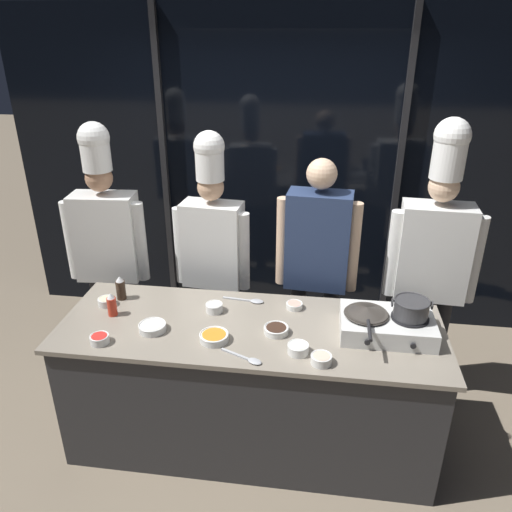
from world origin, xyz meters
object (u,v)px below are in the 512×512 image
object	(u,v)px
stock_pot	(411,308)
squeeze_bottle_chili	(112,305)
prep_bowl_bean_sprouts	(298,348)
prep_bowl_shrimp	(294,305)
portable_stove	(387,325)
prep_bowl_soy_glaze	(276,329)
prep_bowl_onion	(152,327)
serving_spoon_slotted	(249,359)
prep_bowl_bell_pepper	(100,339)
prep_bowl_carrots	(214,337)
person_guest	(317,256)
prep_bowl_noodles	(106,301)
serving_spoon_solid	(252,301)
chef_sous	(213,244)
frying_pan	(367,311)
squeeze_bottle_soy	(121,288)
chef_line	(433,251)
prep_bowl_chicken	(321,359)
prep_bowl_garlic	(214,307)
chef_head	(107,237)

from	to	relation	value
stock_pot	squeeze_bottle_chili	world-z (taller)	stock_pot
prep_bowl_bean_sprouts	prep_bowl_shrimp	bearing A→B (deg)	96.27
portable_stove	prep_bowl_soy_glaze	bearing A→B (deg)	-172.83
portable_stove	prep_bowl_onion	xyz separation A→B (m)	(-1.36, -0.15, -0.03)
prep_bowl_soy_glaze	serving_spoon_slotted	xyz separation A→B (m)	(-0.12, -0.28, -0.02)
prep_bowl_bell_pepper	prep_bowl_carrots	bearing A→B (deg)	9.98
prep_bowl_shrimp	serving_spoon_slotted	world-z (taller)	prep_bowl_shrimp
prep_bowl_onion	prep_bowl_bell_pepper	xyz separation A→B (m)	(-0.26, -0.16, 0.00)
prep_bowl_bell_pepper	prep_bowl_shrimp	world-z (taller)	prep_bowl_bell_pepper
squeeze_bottle_chili	prep_bowl_soy_glaze	xyz separation A→B (m)	(1.03, -0.06, -0.05)
portable_stove	person_guest	size ratio (longest dim) A/B	0.30
prep_bowl_bean_sprouts	prep_bowl_noodles	distance (m)	1.30
squeeze_bottle_chili	prep_bowl_bell_pepper	xyz separation A→B (m)	(0.04, -0.30, -0.04)
portable_stove	prep_bowl_bell_pepper	size ratio (longest dim) A/B	4.88
serving_spoon_solid	chef_sous	world-z (taller)	chef_sous
squeeze_bottle_chili	chef_sous	world-z (taller)	chef_sous
frying_pan	prep_bowl_bell_pepper	distance (m)	1.53
prep_bowl_noodles	person_guest	bearing A→B (deg)	21.85
squeeze_bottle_soy	prep_bowl_bell_pepper	distance (m)	0.51
chef_sous	chef_line	size ratio (longest dim) A/B	0.94
squeeze_bottle_soy	prep_bowl_noodles	bearing A→B (deg)	-125.98
serving_spoon_solid	person_guest	bearing A→B (deg)	41.97
squeeze_bottle_soy	serving_spoon_solid	xyz separation A→B (m)	(0.86, 0.08, -0.07)
prep_bowl_soy_glaze	chef_sous	world-z (taller)	chef_sous
serving_spoon_solid	chef_sous	bearing A→B (deg)	129.40
prep_bowl_chicken	serving_spoon_solid	size ratio (longest dim) A/B	0.41
prep_bowl_noodles	prep_bowl_garlic	bearing A→B (deg)	1.41
portable_stove	frying_pan	world-z (taller)	frying_pan
prep_bowl_bell_pepper	chef_sous	xyz separation A→B (m)	(0.44, 1.00, 0.18)
prep_bowl_carrots	chef_head	size ratio (longest dim) A/B	0.09
portable_stove	stock_pot	size ratio (longest dim) A/B	2.36
prep_bowl_chicken	prep_bowl_bell_pepper	xyz separation A→B (m)	(-1.25, 0.02, -0.00)
prep_bowl_chicken	serving_spoon_slotted	distance (m)	0.39
frying_pan	prep_bowl_bean_sprouts	distance (m)	0.47
serving_spoon_slotted	chef_sous	bearing A→B (deg)	111.95
stock_pot	chef_sous	distance (m)	1.47
chef_head	chef_line	xyz separation A→B (m)	(2.30, -0.01, 0.04)
stock_pot	prep_bowl_bean_sprouts	world-z (taller)	stock_pot
prep_bowl_noodles	prep_bowl_shrimp	bearing A→B (deg)	6.00
squeeze_bottle_chili	prep_bowl_chicken	bearing A→B (deg)	-13.71
squeeze_bottle_soy	serving_spoon_slotted	distance (m)	1.08
squeeze_bottle_chili	prep_bowl_shrimp	size ratio (longest dim) A/B	1.45
prep_bowl_bean_sprouts	prep_bowl_bell_pepper	size ratio (longest dim) A/B	1.09
prep_bowl_garlic	chef_line	bearing A→B (deg)	20.64
squeeze_bottle_soy	prep_bowl_carrots	size ratio (longest dim) A/B	0.98
prep_bowl_carrots	chef_head	xyz separation A→B (m)	(-0.98, 0.85, 0.20)
prep_bowl_onion	chef_sous	world-z (taller)	chef_sous
chef_line	squeeze_bottle_chili	bearing A→B (deg)	21.25
frying_pan	squeeze_bottle_chili	distance (m)	1.54
frying_pan	chef_head	size ratio (longest dim) A/B	0.23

